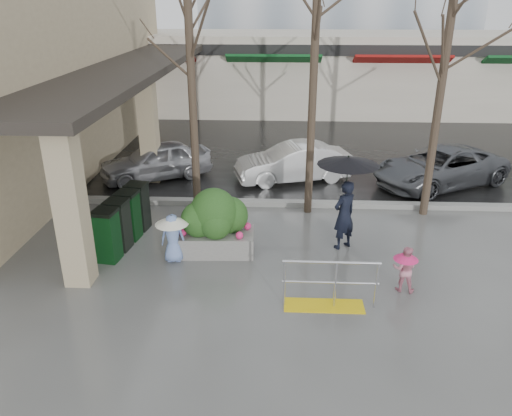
# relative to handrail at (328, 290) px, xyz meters

# --- Properties ---
(ground) EXTENTS (120.00, 120.00, 0.00)m
(ground) POSITION_rel_handrail_xyz_m (-1.36, 1.20, -0.38)
(ground) COLOR #51514F
(ground) RESTS_ON ground
(street_asphalt) EXTENTS (120.00, 36.00, 0.01)m
(street_asphalt) POSITION_rel_handrail_xyz_m (-1.36, 23.20, -0.37)
(street_asphalt) COLOR black
(street_asphalt) RESTS_ON ground
(curb) EXTENTS (120.00, 0.30, 0.15)m
(curb) POSITION_rel_handrail_xyz_m (-1.36, 5.20, -0.30)
(curb) COLOR gray
(curb) RESTS_ON ground
(near_building) EXTENTS (6.00, 18.00, 8.00)m
(near_building) POSITION_rel_handrail_xyz_m (-10.36, 9.20, 3.62)
(near_building) COLOR tan
(near_building) RESTS_ON ground
(canopy_slab) EXTENTS (2.80, 18.00, 0.25)m
(canopy_slab) POSITION_rel_handrail_xyz_m (-6.16, 9.20, 3.25)
(canopy_slab) COLOR #2D2823
(canopy_slab) RESTS_ON pillar_front
(pillar_front) EXTENTS (0.55, 0.55, 3.50)m
(pillar_front) POSITION_rel_handrail_xyz_m (-5.26, 0.70, 1.37)
(pillar_front) COLOR tan
(pillar_front) RESTS_ON ground
(pillar_back) EXTENTS (0.55, 0.55, 3.50)m
(pillar_back) POSITION_rel_handrail_xyz_m (-5.26, 7.20, 1.37)
(pillar_back) COLOR tan
(pillar_back) RESTS_ON ground
(storefront_row) EXTENTS (34.00, 6.74, 4.00)m
(storefront_row) POSITION_rel_handrail_xyz_m (0.64, 19.17, 1.64)
(storefront_row) COLOR beige
(storefront_row) RESTS_ON ground
(handrail) EXTENTS (1.90, 0.50, 1.03)m
(handrail) POSITION_rel_handrail_xyz_m (0.00, 0.00, 0.00)
(handrail) COLOR yellow
(handrail) RESTS_ON ground
(tree_west) EXTENTS (3.20, 3.20, 6.80)m
(tree_west) POSITION_rel_handrail_xyz_m (-3.36, 4.80, 4.71)
(tree_west) COLOR #382B21
(tree_west) RESTS_ON ground
(tree_midwest) EXTENTS (3.20, 3.20, 7.00)m
(tree_midwest) POSITION_rel_handrail_xyz_m (-0.16, 4.80, 4.86)
(tree_midwest) COLOR #382B21
(tree_midwest) RESTS_ON ground
(tree_mideast) EXTENTS (3.20, 3.20, 6.50)m
(tree_mideast) POSITION_rel_handrail_xyz_m (3.14, 4.80, 4.48)
(tree_mideast) COLOR #382B21
(tree_mideast) RESTS_ON ground
(woman) EXTENTS (1.44, 1.44, 2.37)m
(woman) POSITION_rel_handrail_xyz_m (0.58, 2.60, 1.10)
(woman) COLOR black
(woman) RESTS_ON ground
(child_pink) EXTENTS (0.57, 0.52, 1.01)m
(child_pink) POSITION_rel_handrail_xyz_m (1.64, 0.69, 0.19)
(child_pink) COLOR pink
(child_pink) RESTS_ON ground
(child_blue) EXTENTS (0.77, 0.77, 1.17)m
(child_blue) POSITION_rel_handrail_xyz_m (-3.43, 1.72, 0.34)
(child_blue) COLOR #7590D0
(child_blue) RESTS_ON ground
(planter) EXTENTS (1.91, 1.10, 1.63)m
(planter) POSITION_rel_handrail_xyz_m (-2.52, 2.22, 0.40)
(planter) COLOR gray
(planter) RESTS_ON ground
(news_boxes) EXTENTS (0.84, 2.33, 1.27)m
(news_boxes) POSITION_rel_handrail_xyz_m (-4.83, 2.56, 0.26)
(news_boxes) COLOR #0C3514
(news_boxes) RESTS_ON ground
(car_a) EXTENTS (3.96, 3.06, 1.26)m
(car_a) POSITION_rel_handrail_xyz_m (-5.17, 7.42, 0.25)
(car_a) COLOR #AAAAAF
(car_a) RESTS_ON ground
(car_b) EXTENTS (4.04, 2.34, 1.26)m
(car_b) POSITION_rel_handrail_xyz_m (-0.53, 7.43, 0.25)
(car_b) COLOR white
(car_b) RESTS_ON ground
(car_c) EXTENTS (4.98, 3.97, 1.26)m
(car_c) POSITION_rel_handrail_xyz_m (4.23, 7.23, 0.25)
(car_c) COLOR #56585D
(car_c) RESTS_ON ground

